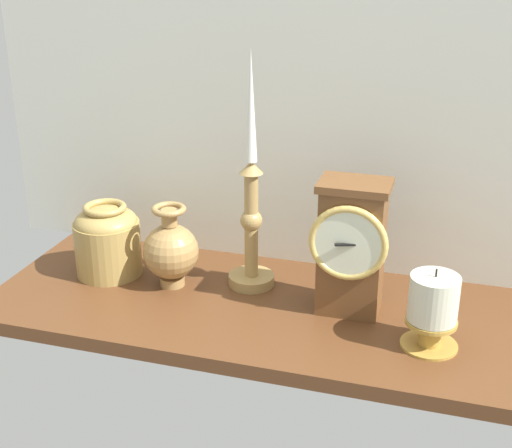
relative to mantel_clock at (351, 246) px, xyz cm
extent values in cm
cube|color=#57331B|center=(-9.06, -1.82, -12.49)|extent=(100.00, 36.00, 2.40)
cube|color=silver|center=(-9.06, 16.68, 21.21)|extent=(120.00, 2.00, 65.00)
cube|color=brown|center=(0.00, 0.47, -1.00)|extent=(9.77, 7.24, 20.59)
cube|color=brown|center=(0.00, 0.47, 9.89)|extent=(10.94, 8.11, 1.20)
torus|color=#D7B45A|center=(0.00, -3.55, 1.98)|extent=(12.14, 1.10, 12.14)
cylinder|color=silver|center=(0.00, -3.65, 1.98)|extent=(10.15, 0.40, 10.15)
cube|color=black|center=(0.00, -3.95, 1.98)|extent=(3.85, 1.81, 0.30)
cylinder|color=#A6874D|center=(-17.63, 4.33, -10.39)|extent=(7.93, 7.93, 1.80)
cylinder|color=#A6874D|center=(-17.63, 4.33, -0.29)|extent=(2.32, 2.32, 18.41)
sphere|color=#A6874D|center=(-17.63, 4.33, 0.63)|extent=(3.72, 3.72, 3.72)
cone|color=#A6874D|center=(-17.63, 4.33, 9.92)|extent=(3.96, 3.96, 2.00)
cone|color=white|center=(-17.63, 4.33, 19.91)|extent=(1.98, 1.98, 17.99)
cylinder|color=#A47E48|center=(-30.65, 0.13, -10.49)|extent=(4.27, 4.27, 1.60)
sphere|color=#A47E48|center=(-30.65, 0.13, -4.95)|extent=(9.48, 9.48, 9.48)
cylinder|color=#A47E48|center=(-30.65, 0.13, 1.24)|extent=(2.65, 2.65, 2.92)
torus|color=#A47E48|center=(-30.65, 0.13, 2.70)|extent=(5.80, 5.80, 1.05)
cylinder|color=#A68848|center=(-43.21, 1.30, -6.45)|extent=(11.59, 11.59, 9.70)
ellipsoid|color=#A68848|center=(-43.21, 1.30, -1.60)|extent=(11.01, 11.01, 5.51)
torus|color=#A68848|center=(-43.21, 1.30, 1.16)|extent=(7.52, 7.52, 1.15)
cylinder|color=#B38B38|center=(13.30, -7.23, -9.23)|extent=(3.38, 3.38, 4.13)
cylinder|color=#B38B38|center=(13.30, -7.23, -10.89)|extent=(8.44, 8.44, 0.80)
cylinder|color=#B38B38|center=(13.30, -7.23, -7.17)|extent=(7.60, 7.60, 0.60)
cylinder|color=beige|center=(13.30, -7.23, -3.34)|extent=(7.20, 7.20, 6.86)
cylinder|color=black|center=(13.30, -7.23, 0.69)|extent=(0.30, 0.30, 1.20)
camera|label=1|loc=(14.99, -101.40, 45.38)|focal=50.14mm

